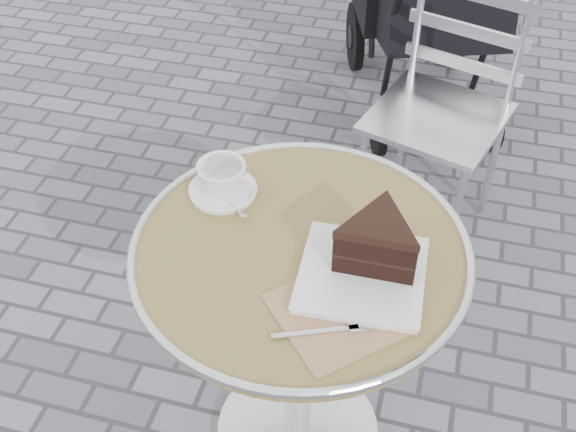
% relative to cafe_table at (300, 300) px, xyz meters
% --- Properties ---
extents(cafe_table, '(0.72, 0.72, 0.74)m').
position_rel_cafe_table_xyz_m(cafe_table, '(0.00, 0.00, 0.00)').
color(cafe_table, silver).
rests_on(cafe_table, ground).
extents(cappuccino_set, '(0.16, 0.16, 0.08)m').
position_rel_cafe_table_xyz_m(cappuccino_set, '(-0.21, 0.12, 0.20)').
color(cappuccino_set, white).
rests_on(cappuccino_set, cafe_table).
extents(cake_plate_set, '(0.33, 0.42, 0.13)m').
position_rel_cafe_table_xyz_m(cake_plate_set, '(0.15, -0.03, 0.22)').
color(cake_plate_set, '#AC7B5E').
rests_on(cake_plate_set, cafe_table).
extents(bistro_chair, '(0.50, 0.50, 0.89)m').
position_rel_cafe_table_xyz_m(bistro_chair, '(0.24, 1.03, -0.02)').
color(bistro_chair, silver).
rests_on(bistro_chair, ground).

